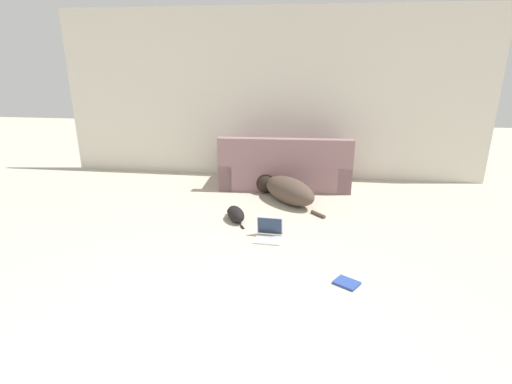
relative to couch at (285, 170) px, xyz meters
The scene contains 7 objects.
ground_plane 3.93m from the couch, 94.20° to the right, with size 20.00×20.00×0.00m, color #BCB29E.
wall_back 1.24m from the couch, 116.76° to the left, with size 6.81×0.06×2.64m.
couch is the anchor object (origin of this frame).
dog 0.69m from the couch, 85.02° to the right, with size 1.05×1.12×0.36m.
cat 1.54m from the couch, 109.20° to the right, with size 0.34×0.49×0.18m.
laptop_open 1.89m from the couch, 91.34° to the right, with size 0.30×0.29×0.23m.
book_blue 2.85m from the couch, 74.90° to the right, with size 0.26×0.25×0.02m.
Camera 1 is at (0.64, -1.99, 1.93)m, focal length 28.00 mm.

